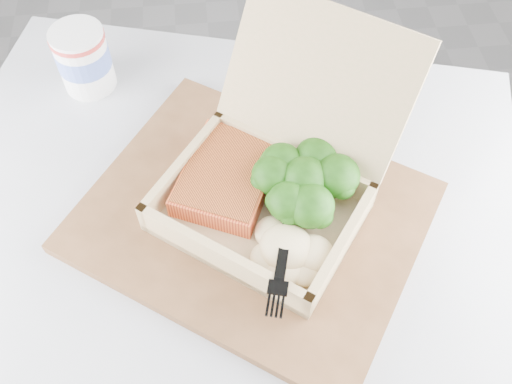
{
  "coord_description": "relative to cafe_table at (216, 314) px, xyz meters",
  "views": [
    {
      "loc": [
        0.44,
        -0.04,
        1.29
      ],
      "look_at": [
        0.48,
        0.32,
        0.75
      ],
      "focal_mm": 40.0,
      "sensor_mm": 36.0,
      "label": 1
    }
  ],
  "objects": [
    {
      "name": "receipt",
      "position": [
        0.16,
        0.24,
        0.18
      ],
      "size": [
        0.16,
        0.17,
        0.0
      ],
      "primitive_type": "cube",
      "rotation": [
        0.0,
        0.0,
        -0.69
      ],
      "color": "white",
      "rests_on": "cafe_table"
    },
    {
      "name": "mashed_potatoes",
      "position": [
        0.09,
        -0.02,
        0.22
      ],
      "size": [
        0.09,
        0.08,
        0.03
      ],
      "primitive_type": "ellipsoid",
      "color": "beige",
      "rests_on": "takeout_container"
    },
    {
      "name": "serving_tray",
      "position": [
        0.06,
        0.04,
        0.19
      ],
      "size": [
        0.49,
        0.47,
        0.02
      ],
      "primitive_type": "cube",
      "rotation": [
        0.0,
        0.0,
        -0.61
      ],
      "color": "brown",
      "rests_on": "cafe_table"
    },
    {
      "name": "plastic_fork",
      "position": [
        0.09,
        -0.01,
        0.24
      ],
      "size": [
        0.05,
        0.15,
        0.02
      ],
      "rotation": [
        0.0,
        0.0,
        2.88
      ],
      "color": "black",
      "rests_on": "mashed_potatoes"
    },
    {
      "name": "broccoli_pile",
      "position": [
        0.12,
        0.05,
        0.23
      ],
      "size": [
        0.13,
        0.13,
        0.05
      ],
      "primitive_type": null,
      "color": "#286917",
      "rests_on": "takeout_container"
    },
    {
      "name": "cafe_table",
      "position": [
        0.0,
        0.0,
        0.0
      ],
      "size": [
        0.91,
        0.91,
        0.71
      ],
      "rotation": [
        0.0,
        0.0,
        -0.28
      ],
      "color": "black",
      "rests_on": "floor"
    },
    {
      "name": "takeout_container",
      "position": [
        0.09,
        0.07,
        0.24
      ],
      "size": [
        0.33,
        0.34,
        0.18
      ],
      "rotation": [
        0.0,
        0.0,
        -0.64
      ],
      "color": "tan",
      "rests_on": "serving_tray"
    },
    {
      "name": "paper_cup",
      "position": [
        -0.15,
        0.29,
        0.23
      ],
      "size": [
        0.07,
        0.07,
        0.09
      ],
      "color": "white",
      "rests_on": "cafe_table"
    },
    {
      "name": "salmon_fillet",
      "position": [
        0.03,
        0.08,
        0.22
      ],
      "size": [
        0.15,
        0.16,
        0.03
      ],
      "primitive_type": "cube",
      "rotation": [
        0.0,
        0.0,
        -0.43
      ],
      "color": "orange",
      "rests_on": "takeout_container"
    }
  ]
}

